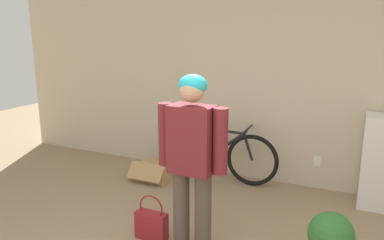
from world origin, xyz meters
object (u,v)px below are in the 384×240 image
(cardboard_box, at_px, (154,172))
(potted_plant, at_px, (331,239))
(bicycle, at_px, (215,154))
(handbag, at_px, (151,224))
(person, at_px, (192,152))

(cardboard_box, xyz_separation_m, potted_plant, (2.28, -1.08, 0.18))
(bicycle, relative_size, potted_plant, 3.38)
(handbag, bearing_deg, potted_plant, 8.26)
(person, height_order, handbag, person)
(person, relative_size, handbag, 3.59)
(bicycle, relative_size, handbag, 3.74)
(person, xyz_separation_m, cardboard_box, (-1.18, 1.35, -0.84))
(bicycle, relative_size, cardboard_box, 3.21)
(handbag, bearing_deg, bicycle, 89.61)
(cardboard_box, bearing_deg, potted_plant, -25.43)
(person, bearing_deg, potted_plant, 16.67)
(bicycle, height_order, potted_plant, bicycle)
(bicycle, bearing_deg, cardboard_box, -160.85)
(person, distance_m, cardboard_box, 1.98)
(person, height_order, potted_plant, person)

